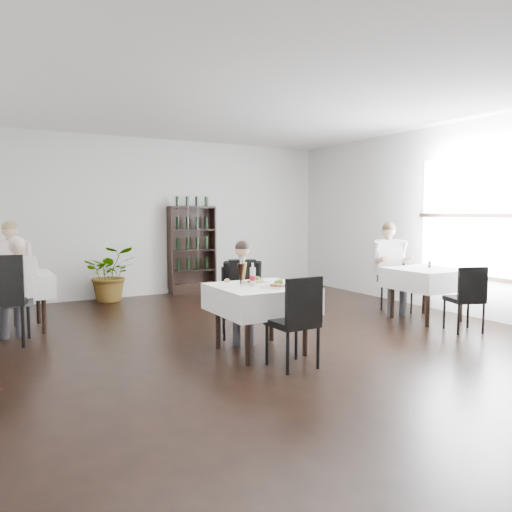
{
  "coord_description": "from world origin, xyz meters",
  "views": [
    {
      "loc": [
        -3.07,
        -4.86,
        1.6
      ],
      "look_at": [
        -0.25,
        0.2,
        1.09
      ],
      "focal_mm": 35.0,
      "sensor_mm": 36.0,
      "label": 1
    }
  ],
  "objects": [
    {
      "name": "potted_tree",
      "position": [
        -1.03,
        4.16,
        0.5
      ],
      "size": [
        1.03,
        0.94,
        1.0
      ],
      "primitive_type": "imported",
      "rotation": [
        0.0,
        0.0,
        -0.2
      ],
      "color": "#1D511B",
      "rests_on": "ground"
    },
    {
      "name": "diner_left_near",
      "position": [
        -2.68,
        1.86,
        0.76
      ],
      "size": [
        0.54,
        0.57,
        1.31
      ],
      "color": "#3E3E45",
      "rests_on": "ground"
    },
    {
      "name": "window_right",
      "position": [
        3.48,
        0.0,
        1.5
      ],
      "size": [
        0.06,
        2.3,
        1.85
      ],
      "color": "white",
      "rests_on": "room_shell"
    },
    {
      "name": "diner_main",
      "position": [
        -0.23,
        0.57,
        0.72
      ],
      "size": [
        0.56,
        0.59,
        1.25
      ],
      "color": "#3E3E45",
      "rests_on": "ground"
    },
    {
      "name": "left_chair_near",
      "position": [
        -2.85,
        1.71,
        0.63
      ],
      "size": [
        0.6,
        0.61,
        1.11
      ],
      "color": "black",
      "rests_on": "ground"
    },
    {
      "name": "diner_right_far",
      "position": [
        2.61,
        0.96,
        0.84
      ],
      "size": [
        0.62,
        0.66,
        1.44
      ],
      "color": "#3E3E45",
      "rests_on": "ground"
    },
    {
      "name": "pepper_mill",
      "position": [
        2.8,
        0.34,
        0.82
      ],
      "size": [
        0.05,
        0.05,
        0.1
      ],
      "primitive_type": "cylinder",
      "rotation": [
        0.0,
        0.0,
        0.18
      ],
      "color": "black",
      "rests_on": "right_table"
    },
    {
      "name": "right_table",
      "position": [
        2.7,
        0.3,
        0.62
      ],
      "size": [
        0.98,
        0.98,
        0.77
      ],
      "color": "black",
      "rests_on": "ground"
    },
    {
      "name": "left_table",
      "position": [
        -2.7,
        2.5,
        0.62
      ],
      "size": [
        0.98,
        0.98,
        0.77
      ],
      "color": "black",
      "rests_on": "ground"
    },
    {
      "name": "main_table",
      "position": [
        -0.3,
        0.0,
        0.62
      ],
      "size": [
        1.03,
        1.03,
        0.77
      ],
      "color": "black",
      "rests_on": "ground"
    },
    {
      "name": "napkin_cutlery",
      "position": [
        0.03,
        -0.2,
        0.78
      ],
      "size": [
        0.21,
        0.19,
        0.02
      ],
      "color": "black",
      "rests_on": "main_table"
    },
    {
      "name": "pilsner_lager",
      "position": [
        -0.48,
        0.07,
        0.91
      ],
      "size": [
        0.08,
        0.08,
        0.33
      ],
      "color": "#BE8830",
      "rests_on": "main_table"
    },
    {
      "name": "room_shell",
      "position": [
        0.0,
        0.0,
        1.5
      ],
      "size": [
        9.0,
        9.0,
        9.0
      ],
      "color": "black",
      "rests_on": "ground"
    },
    {
      "name": "wine_shelf",
      "position": [
        0.6,
        4.31,
        0.85
      ],
      "size": [
        0.9,
        0.28,
        1.75
      ],
      "color": "black",
      "rests_on": "ground"
    },
    {
      "name": "plate_near",
      "position": [
        -0.21,
        -0.23,
        0.79
      ],
      "size": [
        0.36,
        0.36,
        0.09
      ],
      "color": "white",
      "rests_on": "main_table"
    },
    {
      "name": "main_chair_near",
      "position": [
        -0.28,
        -0.72,
        0.55
      ],
      "size": [
        0.45,
        0.46,
        0.96
      ],
      "color": "black",
      "rests_on": "ground"
    },
    {
      "name": "right_chair_near",
      "position": [
        2.56,
        -0.52,
        0.51
      ],
      "size": [
        0.52,
        0.53,
        0.89
      ],
      "color": "black",
      "rests_on": "ground"
    },
    {
      "name": "plate_far",
      "position": [
        -0.29,
        0.16,
        0.79
      ],
      "size": [
        0.34,
        0.34,
        0.08
      ],
      "color": "white",
      "rests_on": "main_table"
    },
    {
      "name": "right_chair_far",
      "position": [
        2.79,
        1.02,
        0.5
      ],
      "size": [
        0.52,
        0.53,
        0.88
      ],
      "color": "black",
      "rests_on": "ground"
    },
    {
      "name": "left_chair_far",
      "position": [
        -2.79,
        3.08,
        0.56
      ],
      "size": [
        0.45,
        0.45,
        0.98
      ],
      "color": "black",
      "rests_on": "ground"
    },
    {
      "name": "main_chair_far",
      "position": [
        -0.18,
        0.82,
        0.51
      ],
      "size": [
        0.54,
        0.54,
        0.89
      ],
      "color": "black",
      "rests_on": "ground"
    },
    {
      "name": "coke_bottle",
      "position": [
        -0.4,
        0.01,
        0.88
      ],
      "size": [
        0.07,
        0.07,
        0.26
      ],
      "color": "silver",
      "rests_on": "main_table"
    },
    {
      "name": "diner_left_far",
      "position": [
        -2.69,
        3.1,
        0.86
      ],
      "size": [
        0.59,
        0.62,
        1.48
      ],
      "color": "#3E3E45",
      "rests_on": "ground"
    },
    {
      "name": "pilsner_dark",
      "position": [
        -0.57,
        -0.04,
        0.91
      ],
      "size": [
        0.08,
        0.08,
        0.33
      ],
      "color": "black",
      "rests_on": "main_table"
    }
  ]
}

